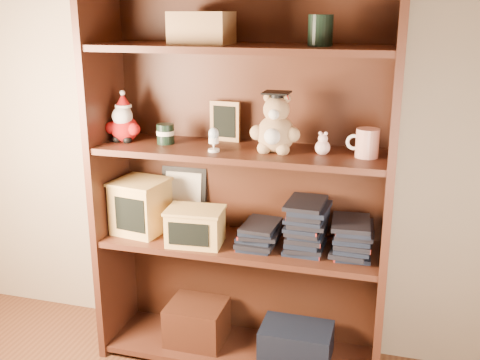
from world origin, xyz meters
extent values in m
cube|color=tan|center=(0.00, 1.50, 1.25)|extent=(3.00, 0.04, 2.50)
cube|color=#442013|center=(-0.53, 1.30, 0.80)|extent=(0.03, 0.35, 1.60)
cube|color=#442013|center=(0.64, 1.30, 0.80)|extent=(0.03, 0.35, 1.60)
cube|color=#3F1D11|center=(0.05, 1.47, 0.80)|extent=(1.20, 0.02, 1.60)
cube|color=#442013|center=(0.05, 1.30, 0.04)|extent=(1.14, 0.33, 0.02)
cube|color=#442013|center=(0.05, 1.30, 1.34)|extent=(1.14, 0.33, 0.02)
cube|color=#3F1D11|center=(-0.15, 1.30, 0.14)|extent=(0.25, 0.22, 0.18)
cube|color=black|center=(0.30, 1.30, 0.12)|extent=(0.30, 0.20, 0.14)
cube|color=#9E7547|center=(-0.10, 1.30, 1.41)|extent=(0.22, 0.18, 0.12)
cylinder|color=black|center=(0.35, 1.30, 1.41)|extent=(0.09, 0.09, 0.11)
cube|color=#442013|center=(0.05, 1.30, 0.54)|extent=(1.14, 0.33, 0.02)
cube|color=#442013|center=(0.05, 1.30, 0.94)|extent=(1.14, 0.33, 0.02)
sphere|color=#A50F0F|center=(-0.45, 1.30, 1.00)|extent=(0.11, 0.11, 0.11)
sphere|color=#A50F0F|center=(-0.50, 1.29, 1.01)|extent=(0.05, 0.05, 0.05)
sphere|color=#A50F0F|center=(-0.40, 1.29, 1.01)|extent=(0.05, 0.05, 0.05)
sphere|color=black|center=(-0.47, 1.28, 0.96)|extent=(0.04, 0.04, 0.04)
sphere|color=black|center=(-0.43, 1.28, 0.96)|extent=(0.04, 0.04, 0.04)
sphere|color=white|center=(-0.45, 1.29, 1.06)|extent=(0.08, 0.08, 0.08)
sphere|color=#D8B293|center=(-0.45, 1.30, 1.08)|extent=(0.06, 0.06, 0.06)
cone|color=#A50F0F|center=(-0.45, 1.30, 1.12)|extent=(0.07, 0.07, 0.06)
sphere|color=white|center=(-0.45, 1.30, 1.15)|extent=(0.02, 0.02, 0.02)
cylinder|color=white|center=(-0.45, 1.30, 1.10)|extent=(0.07, 0.07, 0.01)
cylinder|color=black|center=(-0.27, 1.30, 0.99)|extent=(0.07, 0.07, 0.08)
cylinder|color=beige|center=(-0.27, 1.30, 1.00)|extent=(0.07, 0.07, 0.02)
cube|color=#9E7547|center=(-0.05, 1.42, 1.03)|extent=(0.13, 0.03, 0.17)
cube|color=black|center=(-0.05, 1.41, 1.03)|extent=(0.10, 0.01, 0.13)
cube|color=#9E7547|center=(-0.05, 1.45, 0.96)|extent=(0.06, 0.06, 0.01)
cylinder|color=white|center=(-0.03, 1.23, 0.96)|extent=(0.04, 0.04, 0.01)
cone|color=white|center=(-0.03, 1.23, 0.98)|extent=(0.02, 0.02, 0.03)
cylinder|color=white|center=(-0.03, 1.23, 0.99)|extent=(0.04, 0.04, 0.02)
ellipsoid|color=silver|center=(-0.03, 1.23, 1.02)|extent=(0.04, 0.04, 0.05)
sphere|color=tan|center=(0.19, 1.30, 1.02)|extent=(0.15, 0.15, 0.15)
sphere|color=white|center=(0.19, 1.24, 1.02)|extent=(0.06, 0.06, 0.06)
sphere|color=tan|center=(0.13, 1.28, 1.02)|extent=(0.06, 0.06, 0.06)
sphere|color=tan|center=(0.26, 1.28, 1.02)|extent=(0.06, 0.06, 0.06)
sphere|color=tan|center=(0.16, 1.26, 0.97)|extent=(0.05, 0.05, 0.05)
sphere|color=tan|center=(0.23, 1.26, 0.97)|extent=(0.05, 0.05, 0.05)
sphere|color=tan|center=(0.19, 1.30, 1.11)|extent=(0.10, 0.10, 0.10)
sphere|color=white|center=(0.19, 1.26, 1.10)|extent=(0.04, 0.04, 0.04)
sphere|color=tan|center=(0.16, 1.32, 1.15)|extent=(0.03, 0.03, 0.03)
sphere|color=tan|center=(0.23, 1.32, 1.15)|extent=(0.03, 0.03, 0.03)
cylinder|color=black|center=(0.19, 1.30, 1.17)|extent=(0.05, 0.05, 0.02)
cube|color=black|center=(0.19, 1.30, 1.18)|extent=(0.10, 0.10, 0.01)
cylinder|color=#A50F0F|center=(0.24, 1.28, 1.17)|extent=(0.00, 0.05, 0.03)
sphere|color=beige|center=(0.38, 1.30, 0.98)|extent=(0.06, 0.06, 0.06)
sphere|color=beige|center=(0.38, 1.30, 1.01)|extent=(0.04, 0.04, 0.04)
sphere|color=beige|center=(0.37, 1.30, 1.03)|extent=(0.01, 0.01, 0.01)
sphere|color=beige|center=(0.39, 1.30, 1.03)|extent=(0.01, 0.01, 0.01)
cylinder|color=silver|center=(0.54, 1.30, 1.00)|extent=(0.09, 0.09, 0.11)
torus|color=white|center=(0.49, 1.30, 1.00)|extent=(0.06, 0.01, 0.06)
cube|color=black|center=(-0.25, 1.45, 0.68)|extent=(0.21, 0.05, 0.26)
cube|color=beige|center=(-0.25, 1.43, 0.68)|extent=(0.17, 0.03, 0.22)
cube|color=tan|center=(-0.40, 1.30, 0.66)|extent=(0.23, 0.23, 0.22)
cube|color=black|center=(-0.40, 1.20, 0.66)|extent=(0.14, 0.03, 0.14)
cube|color=tan|center=(-0.40, 1.30, 0.77)|extent=(0.24, 0.24, 0.01)
cube|color=tan|center=(-0.12, 1.24, 0.62)|extent=(0.23, 0.17, 0.14)
cube|color=black|center=(-0.12, 1.16, 0.62)|extent=(0.16, 0.02, 0.09)
cube|color=tan|center=(-0.12, 1.24, 0.70)|extent=(0.24, 0.18, 0.01)
cube|color=black|center=(0.14, 1.30, 0.56)|extent=(0.14, 0.20, 0.02)
cube|color=black|center=(0.14, 1.30, 0.57)|extent=(0.14, 0.20, 0.02)
cube|color=black|center=(0.14, 1.30, 0.59)|extent=(0.14, 0.20, 0.02)
cube|color=black|center=(0.14, 1.30, 0.61)|extent=(0.14, 0.20, 0.02)
cube|color=black|center=(0.14, 1.30, 0.62)|extent=(0.14, 0.20, 0.02)
cube|color=black|center=(0.14, 1.30, 0.64)|extent=(0.14, 0.20, 0.02)
cube|color=black|center=(0.33, 1.30, 0.56)|extent=(0.14, 0.20, 0.02)
cube|color=black|center=(0.33, 1.30, 0.57)|extent=(0.14, 0.20, 0.02)
cube|color=black|center=(0.33, 1.30, 0.59)|extent=(0.14, 0.20, 0.02)
cube|color=black|center=(0.33, 1.30, 0.61)|extent=(0.14, 0.20, 0.02)
cube|color=black|center=(0.33, 1.30, 0.62)|extent=(0.14, 0.20, 0.02)
cube|color=black|center=(0.33, 1.30, 0.64)|extent=(0.14, 0.20, 0.02)
cube|color=black|center=(0.33, 1.30, 0.65)|extent=(0.14, 0.20, 0.02)
cube|color=black|center=(0.33, 1.30, 0.67)|extent=(0.14, 0.20, 0.02)
cube|color=black|center=(0.33, 1.30, 0.69)|extent=(0.14, 0.20, 0.02)
cube|color=black|center=(0.33, 1.30, 0.70)|extent=(0.14, 0.20, 0.02)
cube|color=black|center=(0.33, 1.30, 0.72)|extent=(0.14, 0.20, 0.02)
cube|color=black|center=(0.33, 1.30, 0.73)|extent=(0.14, 0.20, 0.02)
cube|color=black|center=(0.51, 1.30, 0.56)|extent=(0.14, 0.20, 0.02)
cube|color=black|center=(0.51, 1.30, 0.57)|extent=(0.14, 0.20, 0.02)
cube|color=black|center=(0.51, 1.30, 0.59)|extent=(0.14, 0.20, 0.02)
cube|color=black|center=(0.51, 1.30, 0.61)|extent=(0.14, 0.20, 0.02)
cube|color=black|center=(0.51, 1.30, 0.62)|extent=(0.14, 0.20, 0.02)
cube|color=black|center=(0.51, 1.30, 0.64)|extent=(0.14, 0.20, 0.02)
cube|color=black|center=(0.51, 1.30, 0.65)|extent=(0.14, 0.20, 0.02)
cube|color=black|center=(0.51, 1.30, 0.67)|extent=(0.14, 0.20, 0.02)
camera|label=1|loc=(0.64, -0.77, 1.48)|focal=42.00mm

